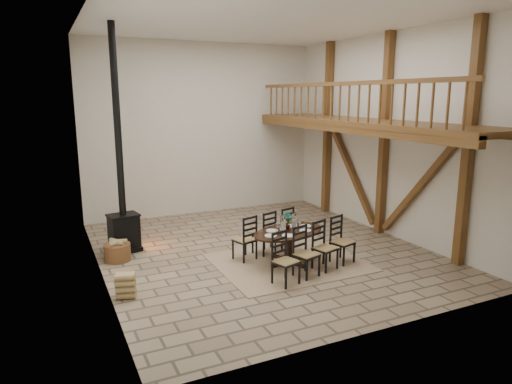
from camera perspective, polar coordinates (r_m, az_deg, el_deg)
name	(u,v)px	position (r m, az deg, el deg)	size (l,w,h in m)	color
ground	(262,251)	(10.53, 0.77, -7.35)	(8.00, 8.00, 0.00)	gray
room_shell	(310,117)	(10.52, 6.72, 9.34)	(7.02, 8.02, 5.01)	beige
rug	(288,262)	(9.82, 4.04, -8.77)	(3.00, 2.50, 0.02)	tan
dining_table	(291,247)	(9.65, 4.42, -6.89)	(2.31, 2.36, 1.11)	black
wood_stove	(122,203)	(10.63, -16.36, -1.37)	(0.75, 0.62, 5.00)	black
log_basket	(117,251)	(10.31, -16.94, -7.12)	(0.56, 0.56, 0.47)	brown
log_stack	(126,286)	(8.44, -15.98, -11.19)	(0.39, 0.31, 0.46)	tan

